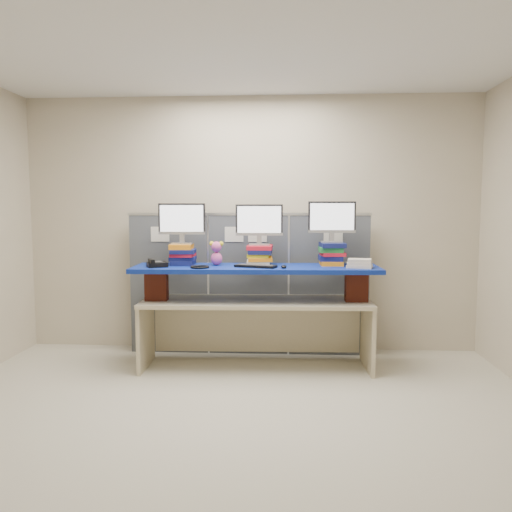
# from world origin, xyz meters

# --- Properties ---
(room) EXTENTS (5.00, 4.00, 2.80)m
(room) POSITION_xyz_m (0.00, 0.00, 1.40)
(room) COLOR beige
(room) RESTS_ON ground
(cubicle_partition) EXTENTS (2.60, 0.06, 1.53)m
(cubicle_partition) POSITION_xyz_m (-0.00, 1.78, 0.77)
(cubicle_partition) COLOR #464B53
(cubicle_partition) RESTS_ON ground
(desk) EXTENTS (2.25, 0.72, 0.68)m
(desk) POSITION_xyz_m (0.11, 1.29, 0.54)
(desk) COLOR #C5B896
(desk) RESTS_ON ground
(brick_pier_left) EXTENTS (0.22, 0.12, 0.29)m
(brick_pier_left) POSITION_xyz_m (-0.86, 1.21, 0.82)
(brick_pier_left) COLOR maroon
(brick_pier_left) RESTS_ON desk
(brick_pier_right) EXTENTS (0.22, 0.12, 0.29)m
(brick_pier_right) POSITION_xyz_m (1.08, 1.27, 0.82)
(brick_pier_right) COLOR maroon
(brick_pier_right) RESTS_ON desk
(blue_board) EXTENTS (2.40, 0.67, 0.04)m
(blue_board) POSITION_xyz_m (0.11, 1.29, 0.99)
(blue_board) COLOR navy
(blue_board) RESTS_ON brick_pier_left
(book_stack_left) EXTENTS (0.27, 0.32, 0.21)m
(book_stack_left) POSITION_xyz_m (-0.63, 1.39, 1.11)
(book_stack_left) COLOR #121952
(book_stack_left) RESTS_ON blue_board
(book_stack_center) EXTENTS (0.27, 0.30, 0.20)m
(book_stack_center) POSITION_xyz_m (0.14, 1.41, 1.11)
(book_stack_center) COLOR silver
(book_stack_center) RESTS_ON blue_board
(book_stack_right) EXTENTS (0.26, 0.32, 0.22)m
(book_stack_right) POSITION_xyz_m (0.85, 1.43, 1.13)
(book_stack_right) COLOR orange
(book_stack_right) RESTS_ON blue_board
(monitor_left) EXTENTS (0.47, 0.14, 0.41)m
(monitor_left) POSITION_xyz_m (-0.63, 1.38, 1.45)
(monitor_left) COLOR #A3A3A8
(monitor_left) RESTS_ON book_stack_left
(monitor_center) EXTENTS (0.47, 0.14, 0.41)m
(monitor_center) POSITION_xyz_m (0.14, 1.41, 1.44)
(monitor_center) COLOR #A3A3A8
(monitor_center) RESTS_ON book_stack_center
(monitor_right) EXTENTS (0.47, 0.14, 0.41)m
(monitor_right) POSITION_xyz_m (0.85, 1.43, 1.47)
(monitor_right) COLOR #A3A3A8
(monitor_right) RESTS_ON book_stack_right
(keyboard) EXTENTS (0.42, 0.25, 0.03)m
(keyboard) POSITION_xyz_m (0.11, 1.19, 1.03)
(keyboard) COLOR black
(keyboard) RESTS_ON blue_board
(mouse) EXTENTS (0.06, 0.10, 0.03)m
(mouse) POSITION_xyz_m (0.38, 1.14, 1.03)
(mouse) COLOR black
(mouse) RESTS_ON blue_board
(desk_phone) EXTENTS (0.23, 0.23, 0.08)m
(desk_phone) POSITION_xyz_m (-0.84, 1.17, 1.04)
(desk_phone) COLOR black
(desk_phone) RESTS_ON blue_board
(headset) EXTENTS (0.21, 0.21, 0.02)m
(headset) POSITION_xyz_m (-0.41, 1.11, 1.02)
(headset) COLOR black
(headset) RESTS_ON blue_board
(plush_toy) EXTENTS (0.14, 0.10, 0.24)m
(plush_toy) POSITION_xyz_m (-0.28, 1.35, 1.14)
(plush_toy) COLOR #D35099
(plush_toy) RESTS_ON blue_board
(binder_stack) EXTENTS (0.27, 0.23, 0.08)m
(binder_stack) POSITION_xyz_m (1.10, 1.22, 1.05)
(binder_stack) COLOR beige
(binder_stack) RESTS_ON blue_board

